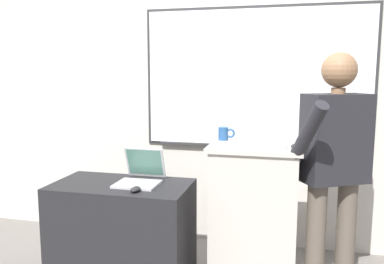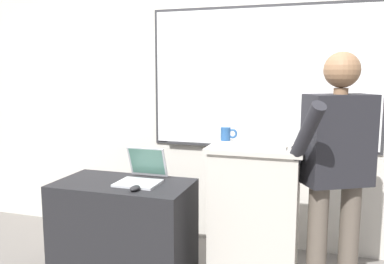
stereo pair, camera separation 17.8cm
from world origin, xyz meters
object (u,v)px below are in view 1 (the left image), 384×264
object	(u,v)px
person_presenter	(335,157)
computer_mouse_by_keyboard	(295,146)
side_desk	(122,233)
wireless_keyboard	(252,145)
lectern_podium	(254,216)
computer_mouse_by_laptop	(136,189)
laptop	(141,174)
coffee_mug	(224,134)

from	to	relation	value
person_presenter	computer_mouse_by_keyboard	xyz separation A→B (m)	(-0.26, -0.11, 0.08)
side_desk	wireless_keyboard	bearing A→B (deg)	7.75
lectern_podium	computer_mouse_by_keyboard	world-z (taller)	computer_mouse_by_keyboard
side_desk	computer_mouse_by_keyboard	world-z (taller)	computer_mouse_by_keyboard
computer_mouse_by_laptop	wireless_keyboard	bearing A→B (deg)	21.17
computer_mouse_by_laptop	lectern_podium	bearing A→B (deg)	24.39
computer_mouse_by_laptop	laptop	bearing A→B (deg)	102.03
computer_mouse_by_keyboard	side_desk	bearing A→B (deg)	-174.91
wireless_keyboard	side_desk	bearing A→B (deg)	-172.25
person_presenter	side_desk	bearing A→B (deg)	159.40
person_presenter	wireless_keyboard	world-z (taller)	person_presenter
lectern_podium	side_desk	world-z (taller)	lectern_podium
computer_mouse_by_laptop	computer_mouse_by_keyboard	xyz separation A→B (m)	(1.01, 0.26, 0.28)
laptop	computer_mouse_by_keyboard	distance (m)	1.08
side_desk	computer_mouse_by_keyboard	size ratio (longest dim) A/B	9.66
wireless_keyboard	person_presenter	bearing A→B (deg)	9.32
laptop	coffee_mug	bearing A→B (deg)	26.13
laptop	computer_mouse_by_keyboard	xyz separation A→B (m)	(1.05, 0.04, 0.24)
computer_mouse_by_keyboard	laptop	bearing A→B (deg)	-177.89
side_desk	laptop	xyz separation A→B (m)	(0.12, 0.07, 0.43)
wireless_keyboard	lectern_podium	bearing A→B (deg)	72.72
wireless_keyboard	computer_mouse_by_keyboard	xyz separation A→B (m)	(0.28, -0.02, 0.01)
lectern_podium	coffee_mug	distance (m)	0.62
person_presenter	computer_mouse_by_laptop	bearing A→B (deg)	167.35
side_desk	wireless_keyboard	xyz separation A→B (m)	(0.90, 0.12, 0.66)
person_presenter	coffee_mug	xyz separation A→B (m)	(-0.76, 0.13, 0.11)
laptop	computer_mouse_by_laptop	distance (m)	0.23
side_desk	computer_mouse_by_keyboard	bearing A→B (deg)	5.09
lectern_podium	laptop	distance (m)	0.85
lectern_podium	person_presenter	xyz separation A→B (m)	(0.52, 0.03, 0.44)
side_desk	person_presenter	world-z (taller)	person_presenter
side_desk	laptop	distance (m)	0.45
lectern_podium	computer_mouse_by_keyboard	distance (m)	0.59
wireless_keyboard	computer_mouse_by_laptop	bearing A→B (deg)	-158.83
computer_mouse_by_keyboard	person_presenter	bearing A→B (deg)	22.32
side_desk	computer_mouse_by_laptop	size ratio (longest dim) A/B	9.66
computer_mouse_by_keyboard	coffee_mug	world-z (taller)	coffee_mug
side_desk	coffee_mug	bearing A→B (deg)	26.51
wireless_keyboard	computer_mouse_by_laptop	distance (m)	0.83
lectern_podium	laptop	world-z (taller)	lectern_podium
lectern_podium	person_presenter	distance (m)	0.68
side_desk	computer_mouse_by_laptop	world-z (taller)	computer_mouse_by_laptop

